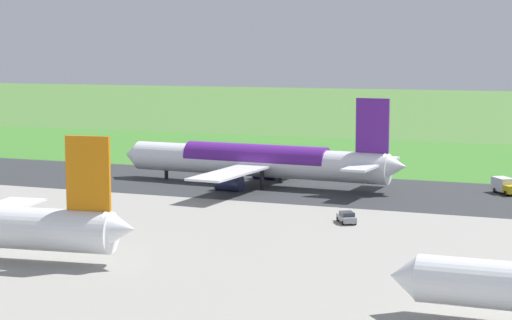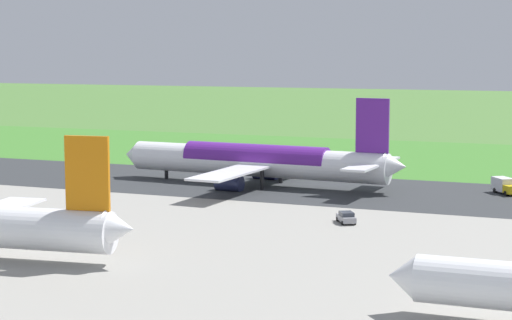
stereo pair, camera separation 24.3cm
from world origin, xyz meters
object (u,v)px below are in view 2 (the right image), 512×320
(no_stopping_sign, at_px, (372,150))
(traffic_cone_orange, at_px, (334,157))
(airliner_main, at_px, (258,161))
(service_car_followme, at_px, (346,217))
(service_truck_baggage, at_px, (505,186))

(no_stopping_sign, height_order, traffic_cone_orange, no_stopping_sign)
(airliner_main, height_order, service_car_followme, airliner_main)
(service_truck_baggage, relative_size, traffic_cone_orange, 10.96)
(airliner_main, bearing_deg, traffic_cone_orange, -91.06)
(traffic_cone_orange, bearing_deg, service_car_followme, 107.86)
(service_car_followme, relative_size, traffic_cone_orange, 8.23)
(airliner_main, height_order, no_stopping_sign, airliner_main)
(service_truck_baggage, xyz_separation_m, no_stopping_sign, (33.35, -43.76, 0.08))
(airliner_main, relative_size, service_car_followme, 11.95)
(service_car_followme, bearing_deg, airliner_main, -49.11)
(no_stopping_sign, bearing_deg, traffic_cone_orange, 41.24)
(airliner_main, distance_m, no_stopping_sign, 50.78)
(service_truck_baggage, xyz_separation_m, service_car_followme, (17.58, 33.74, -0.56))
(service_truck_baggage, height_order, traffic_cone_orange, service_truck_baggage)
(service_truck_baggage, bearing_deg, service_car_followme, 62.48)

